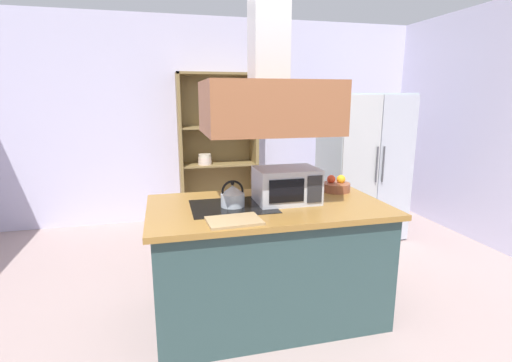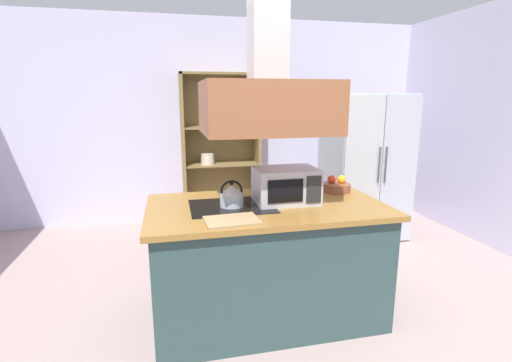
{
  "view_description": "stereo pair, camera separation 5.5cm",
  "coord_description": "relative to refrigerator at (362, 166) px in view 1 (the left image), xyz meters",
  "views": [
    {
      "loc": [
        -0.62,
        -2.22,
        1.68
      ],
      "look_at": [
        0.11,
        0.71,
        1.0
      ],
      "focal_mm": 26.38,
      "sensor_mm": 36.0,
      "label": 1
    },
    {
      "loc": [
        -0.57,
        -2.24,
        1.68
      ],
      "look_at": [
        0.11,
        0.71,
        1.0
      ],
      "focal_mm": 26.38,
      "sensor_mm": 36.0,
      "label": 2
    }
  ],
  "objects": [
    {
      "name": "kettle",
      "position": [
        -1.86,
        -1.46,
        0.12
      ],
      "size": [
        0.17,
        0.17,
        0.19
      ],
      "color": "#B2BEC6",
      "rests_on": "kitchen_island"
    },
    {
      "name": "fruit_bowl",
      "position": [
        -0.93,
        -1.22,
        0.09
      ],
      "size": [
        0.23,
        0.23,
        0.14
      ],
      "color": "brown",
      "rests_on": "kitchen_island"
    },
    {
      "name": "refrigerator",
      "position": [
        0.0,
        0.0,
        0.0
      ],
      "size": [
        0.9,
        0.78,
        1.72
      ],
      "color": "#AEBDC1",
      "rests_on": "ground"
    },
    {
      "name": "wall_back",
      "position": [
        -1.71,
        1.18,
        0.49
      ],
      "size": [
        6.0,
        0.12,
        2.7
      ],
      "primitive_type": "cube",
      "color": "silver",
      "rests_on": "ground"
    },
    {
      "name": "cutting_board",
      "position": [
        -1.92,
        -1.8,
        0.05
      ],
      "size": [
        0.36,
        0.26,
        0.02
      ],
      "primitive_type": "cube",
      "rotation": [
        0.0,
        0.0,
        0.07
      ],
      "color": "tan",
      "rests_on": "kitchen_island"
    },
    {
      "name": "dish_cabinet",
      "position": [
        -1.62,
        0.97,
        0.02
      ],
      "size": [
        1.03,
        0.4,
        1.98
      ],
      "color": "olive",
      "rests_on": "ground"
    },
    {
      "name": "ground_plane",
      "position": [
        -1.71,
        -1.82,
        -0.86
      ],
      "size": [
        7.8,
        7.8,
        0.0
      ],
      "primitive_type": "plane",
      "color": "#A68E88"
    },
    {
      "name": "microwave",
      "position": [
        -1.44,
        -1.43,
        0.17
      ],
      "size": [
        0.46,
        0.35,
        0.26
      ],
      "color": "#B7BABF",
      "rests_on": "kitchen_island"
    },
    {
      "name": "range_hood",
      "position": [
        -1.6,
        -1.46,
        0.86
      ],
      "size": [
        0.9,
        0.7,
        1.28
      ],
      "color": "brown"
    },
    {
      "name": "kitchen_island",
      "position": [
        -1.6,
        -1.46,
        -0.41
      ],
      "size": [
        1.74,
        0.99,
        0.9
      ],
      "color": "#2C4544",
      "rests_on": "ground"
    }
  ]
}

